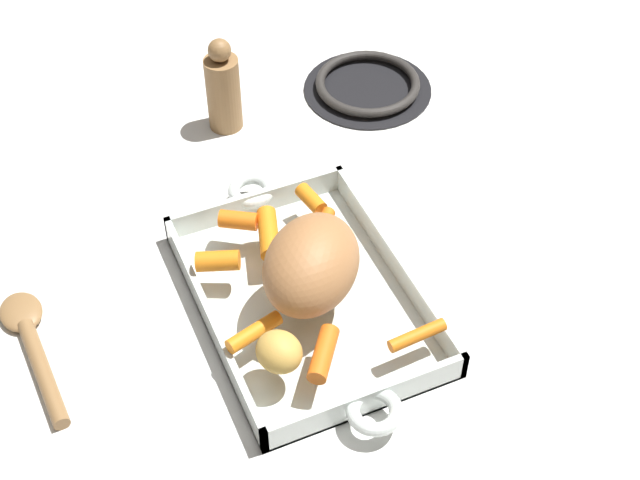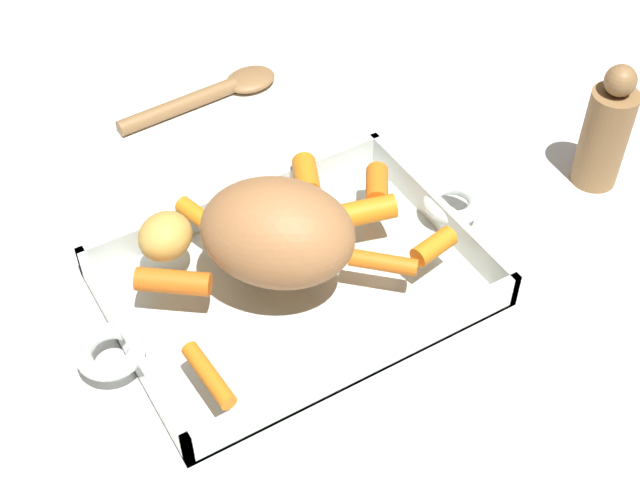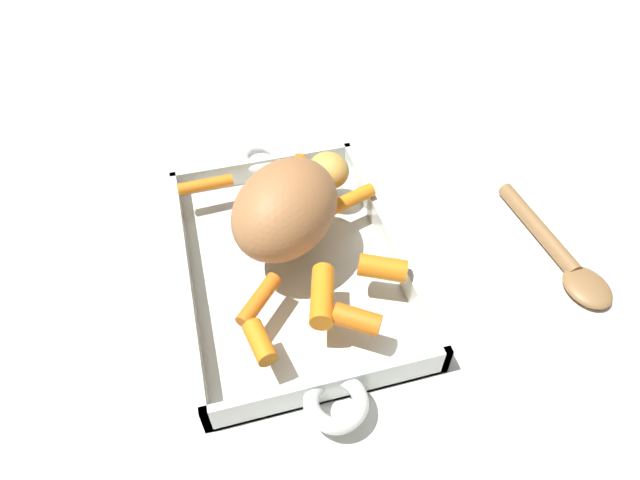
{
  "view_description": "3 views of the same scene",
  "coord_description": "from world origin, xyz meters",
  "px_view_note": "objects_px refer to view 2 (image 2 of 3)",
  "views": [
    {
      "loc": [
        -0.63,
        0.26,
        0.82
      ],
      "look_at": [
        0.02,
        -0.03,
        0.07
      ],
      "focal_mm": 51.44,
      "sensor_mm": 36.0,
      "label": 1
    },
    {
      "loc": [
        -0.26,
        -0.48,
        0.63
      ],
      "look_at": [
        0.02,
        -0.02,
        0.07
      ],
      "focal_mm": 50.41,
      "sensor_mm": 36.0,
      "label": 2
    },
    {
      "loc": [
        0.38,
        -0.07,
        0.47
      ],
      "look_at": [
        0.03,
        0.03,
        0.07
      ],
      "focal_mm": 30.02,
      "sensor_mm": 36.0,
      "label": 3
    }
  ],
  "objects_px": {
    "pepper_mill": "(606,132)",
    "baby_carrot_center_left": "(434,247)",
    "roasting_dish": "(295,282)",
    "baby_carrot_northwest": "(206,221)",
    "baby_carrot_long": "(209,375)",
    "serving_spoon": "(214,93)",
    "baby_carrot_center_right": "(377,185)",
    "pork_roast": "(279,235)",
    "baby_carrot_southwest": "(306,177)",
    "potato_whole": "(165,236)",
    "baby_carrot_southeast": "(173,282)",
    "baby_carrot_short": "(383,262)",
    "baby_carrot_northeast": "(360,213)"
  },
  "relations": [
    {
      "from": "roasting_dish",
      "to": "baby_carrot_northwest",
      "type": "relative_size",
      "value": 6.27
    },
    {
      "from": "pepper_mill",
      "to": "baby_carrot_center_left",
      "type": "bearing_deg",
      "value": -172.51
    },
    {
      "from": "pork_roast",
      "to": "potato_whole",
      "type": "xyz_separation_m",
      "value": [
        -0.08,
        0.07,
        -0.03
      ]
    },
    {
      "from": "roasting_dish",
      "to": "potato_whole",
      "type": "xyz_separation_m",
      "value": [
        -0.09,
        0.07,
        0.05
      ]
    },
    {
      "from": "baby_carrot_southwest",
      "to": "baby_carrot_long",
      "type": "distance_m",
      "value": 0.24
    },
    {
      "from": "roasting_dish",
      "to": "baby_carrot_southeast",
      "type": "height_order",
      "value": "baby_carrot_southeast"
    },
    {
      "from": "baby_carrot_center_left",
      "to": "pepper_mill",
      "type": "bearing_deg",
      "value": 7.49
    },
    {
      "from": "roasting_dish",
      "to": "serving_spoon",
      "type": "xyz_separation_m",
      "value": [
        0.06,
        0.3,
        -0.0
      ]
    },
    {
      "from": "pork_roast",
      "to": "baby_carrot_northwest",
      "type": "xyz_separation_m",
      "value": [
        -0.03,
        0.08,
        -0.04
      ]
    },
    {
      "from": "serving_spoon",
      "to": "baby_carrot_center_left",
      "type": "bearing_deg",
      "value": -85.7
    },
    {
      "from": "potato_whole",
      "to": "serving_spoon",
      "type": "height_order",
      "value": "potato_whole"
    },
    {
      "from": "pork_roast",
      "to": "baby_carrot_short",
      "type": "distance_m",
      "value": 0.1
    },
    {
      "from": "baby_carrot_center_left",
      "to": "baby_carrot_long",
      "type": "xyz_separation_m",
      "value": [
        -0.24,
        -0.02,
        -0.0
      ]
    },
    {
      "from": "potato_whole",
      "to": "baby_carrot_northwest",
      "type": "bearing_deg",
      "value": 14.74
    },
    {
      "from": "baby_carrot_southeast",
      "to": "serving_spoon",
      "type": "height_order",
      "value": "baby_carrot_southeast"
    },
    {
      "from": "baby_carrot_northeast",
      "to": "baby_carrot_center_right",
      "type": "relative_size",
      "value": 1.5
    },
    {
      "from": "baby_carrot_southeast",
      "to": "pepper_mill",
      "type": "height_order",
      "value": "pepper_mill"
    },
    {
      "from": "baby_carrot_long",
      "to": "serving_spoon",
      "type": "height_order",
      "value": "baby_carrot_long"
    },
    {
      "from": "pork_roast",
      "to": "baby_carrot_southwest",
      "type": "xyz_separation_m",
      "value": [
        0.08,
        0.09,
        -0.03
      ]
    },
    {
      "from": "baby_carrot_southwest",
      "to": "baby_carrot_southeast",
      "type": "relative_size",
      "value": 0.76
    },
    {
      "from": "baby_carrot_northwest",
      "to": "serving_spoon",
      "type": "bearing_deg",
      "value": 63.01
    },
    {
      "from": "baby_carrot_short",
      "to": "pepper_mill",
      "type": "distance_m",
      "value": 0.28
    },
    {
      "from": "pork_roast",
      "to": "baby_carrot_long",
      "type": "bearing_deg",
      "value": -145.15
    },
    {
      "from": "baby_carrot_southeast",
      "to": "baby_carrot_northwest",
      "type": "relative_size",
      "value": 0.98
    },
    {
      "from": "roasting_dish",
      "to": "baby_carrot_northwest",
      "type": "height_order",
      "value": "baby_carrot_northwest"
    },
    {
      "from": "baby_carrot_long",
      "to": "serving_spoon",
      "type": "distance_m",
      "value": 0.43
    },
    {
      "from": "baby_carrot_center_right",
      "to": "baby_carrot_long",
      "type": "xyz_separation_m",
      "value": [
        -0.24,
        -0.12,
        -0.0
      ]
    },
    {
      "from": "baby_carrot_center_left",
      "to": "serving_spoon",
      "type": "distance_m",
      "value": 0.36
    },
    {
      "from": "pork_roast",
      "to": "pepper_mill",
      "type": "xyz_separation_m",
      "value": [
        0.36,
        -0.02,
        -0.02
      ]
    },
    {
      "from": "baby_carrot_southeast",
      "to": "baby_carrot_short",
      "type": "bearing_deg",
      "value": -22.88
    },
    {
      "from": "baby_carrot_center_right",
      "to": "baby_carrot_northeast",
      "type": "bearing_deg",
      "value": -145.2
    },
    {
      "from": "baby_carrot_short",
      "to": "baby_carrot_center_right",
      "type": "xyz_separation_m",
      "value": [
        0.05,
        0.09,
        0.0
      ]
    },
    {
      "from": "pepper_mill",
      "to": "baby_carrot_short",
      "type": "bearing_deg",
      "value": -175.47
    },
    {
      "from": "baby_carrot_short",
      "to": "pork_roast",
      "type": "bearing_deg",
      "value": 151.52
    },
    {
      "from": "roasting_dish",
      "to": "baby_carrot_center_left",
      "type": "height_order",
      "value": "baby_carrot_center_left"
    },
    {
      "from": "baby_carrot_long",
      "to": "serving_spoon",
      "type": "bearing_deg",
      "value": 63.9
    },
    {
      "from": "baby_carrot_northwest",
      "to": "baby_carrot_southwest",
      "type": "bearing_deg",
      "value": 1.29
    },
    {
      "from": "pork_roast",
      "to": "baby_carrot_northeast",
      "type": "height_order",
      "value": "pork_roast"
    },
    {
      "from": "baby_carrot_northeast",
      "to": "baby_carrot_center_left",
      "type": "bearing_deg",
      "value": -63.24
    },
    {
      "from": "pork_roast",
      "to": "baby_carrot_northwest",
      "type": "distance_m",
      "value": 0.1
    },
    {
      "from": "baby_carrot_long",
      "to": "baby_carrot_center_left",
      "type": "bearing_deg",
      "value": 5.42
    },
    {
      "from": "baby_carrot_northeast",
      "to": "potato_whole",
      "type": "relative_size",
      "value": 1.33
    },
    {
      "from": "baby_carrot_northeast",
      "to": "potato_whole",
      "type": "distance_m",
      "value": 0.18
    },
    {
      "from": "baby_carrot_southwest",
      "to": "baby_carrot_long",
      "type": "height_order",
      "value": "baby_carrot_southwest"
    },
    {
      "from": "potato_whole",
      "to": "serving_spoon",
      "type": "distance_m",
      "value": 0.29
    },
    {
      "from": "roasting_dish",
      "to": "potato_whole",
      "type": "relative_size",
      "value": 8.09
    },
    {
      "from": "baby_carrot_center_right",
      "to": "serving_spoon",
      "type": "distance_m",
      "value": 0.27
    },
    {
      "from": "baby_carrot_southwest",
      "to": "potato_whole",
      "type": "height_order",
      "value": "potato_whole"
    },
    {
      "from": "baby_carrot_short",
      "to": "potato_whole",
      "type": "distance_m",
      "value": 0.2
    },
    {
      "from": "roasting_dish",
      "to": "baby_carrot_center_right",
      "type": "distance_m",
      "value": 0.13
    }
  ]
}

